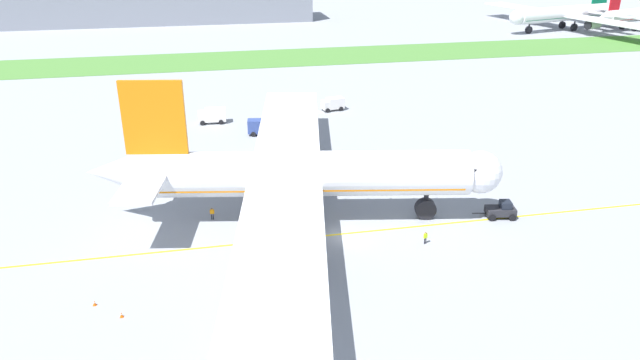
# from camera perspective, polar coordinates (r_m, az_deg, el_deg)

# --- Properties ---
(ground_plane) EXTENTS (600.00, 600.00, 0.00)m
(ground_plane) POSITION_cam_1_polar(r_m,az_deg,el_deg) (72.83, 2.30, -5.45)
(ground_plane) COLOR #9399A0
(ground_plane) RESTS_ON ground
(apron_taxi_line) EXTENTS (280.00, 0.36, 0.01)m
(apron_taxi_line) POSITION_cam_1_polar(r_m,az_deg,el_deg) (73.44, 2.17, -5.18)
(apron_taxi_line) COLOR yellow
(apron_taxi_line) RESTS_ON ground
(grass_median_strip) EXTENTS (320.00, 24.00, 0.10)m
(grass_median_strip) POSITION_cam_1_polar(r_m,az_deg,el_deg) (171.15, -6.24, 11.45)
(grass_median_strip) COLOR #4C8438
(grass_median_strip) RESTS_ON ground
(airliner_foreground) EXTENTS (51.36, 81.22, 18.33)m
(airliner_foreground) POSITION_cam_1_polar(r_m,az_deg,el_deg) (74.29, -2.31, 0.49)
(airliner_foreground) COLOR white
(airliner_foreground) RESTS_ON ground
(pushback_tug) EXTENTS (5.62, 2.94, 2.28)m
(pushback_tug) POSITION_cam_1_polar(r_m,az_deg,el_deg) (80.43, 16.96, -2.77)
(pushback_tug) COLOR #26262B
(pushback_tug) RESTS_ON ground
(ground_crew_wingwalker_port) EXTENTS (0.55, 0.34, 1.61)m
(ground_crew_wingwalker_port) POSITION_cam_1_polar(r_m,az_deg,el_deg) (71.89, 10.07, -5.35)
(ground_crew_wingwalker_port) COLOR black
(ground_crew_wingwalker_port) RESTS_ON ground
(ground_crew_marshaller_front) EXTENTS (0.58, 0.26, 1.66)m
(ground_crew_marshaller_front) POSITION_cam_1_polar(r_m,az_deg,el_deg) (77.64, -10.29, -3.07)
(ground_crew_marshaller_front) COLOR black
(ground_crew_marshaller_front) RESTS_ON ground
(traffic_cone_near_nose) EXTENTS (0.36, 0.36, 0.58)m
(traffic_cone_near_nose) POSITION_cam_1_polar(r_m,az_deg,el_deg) (62.09, -18.48, -12.13)
(traffic_cone_near_nose) COLOR #F2590C
(traffic_cone_near_nose) RESTS_ON ground
(traffic_cone_port_wing) EXTENTS (0.36, 0.36, 0.58)m
(traffic_cone_port_wing) POSITION_cam_1_polar(r_m,az_deg,el_deg) (64.65, -20.79, -10.95)
(traffic_cone_port_wing) COLOR #F2590C
(traffic_cone_port_wing) RESTS_ON ground
(service_truck_baggage_loader) EXTENTS (5.49, 3.01, 2.82)m
(service_truck_baggage_loader) POSITION_cam_1_polar(r_m,az_deg,el_deg) (107.69, -5.59, 5.11)
(service_truck_baggage_loader) COLOR #33478C
(service_truck_baggage_loader) RESTS_ON ground
(service_truck_fuel_bowser) EXTENTS (4.77, 3.15, 2.58)m
(service_truck_fuel_bowser) POSITION_cam_1_polar(r_m,az_deg,el_deg) (121.68, 1.24, 7.33)
(service_truck_fuel_bowser) COLOR white
(service_truck_fuel_bowser) RESTS_ON ground
(service_truck_catering_van) EXTENTS (5.23, 2.50, 2.93)m
(service_truck_catering_van) POSITION_cam_1_polar(r_m,az_deg,el_deg) (115.34, -10.28, 6.13)
(service_truck_catering_van) COLOR white
(service_truck_catering_van) RESTS_ON ground
(parked_airliner_far_left) EXTENTS (48.40, 77.47, 16.62)m
(parked_airliner_far_left) POSITION_cam_1_polar(r_m,az_deg,el_deg) (234.16, 22.41, 14.50)
(parked_airliner_far_left) COLOR white
(parked_airliner_far_left) RESTS_ON ground
(parked_airliner_far_centre) EXTENTS (35.44, 54.80, 14.92)m
(parked_airliner_far_centre) POSITION_cam_1_polar(r_m,az_deg,el_deg) (244.90, 27.85, 13.77)
(parked_airliner_far_centre) COLOR white
(parked_airliner_far_centre) RESTS_ON ground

